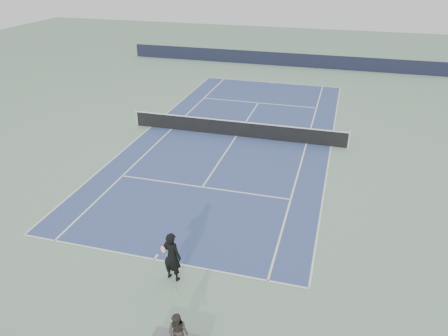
# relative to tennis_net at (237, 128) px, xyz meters

# --- Properties ---
(ground) EXTENTS (80.00, 80.00, 0.00)m
(ground) POSITION_rel_tennis_net_xyz_m (0.00, 0.00, -0.50)
(ground) COLOR gray
(court_surface) EXTENTS (10.97, 23.77, 0.01)m
(court_surface) POSITION_rel_tennis_net_xyz_m (0.00, 0.00, -0.50)
(court_surface) COLOR #35487D
(court_surface) RESTS_ON ground
(tennis_net) EXTENTS (12.90, 0.10, 1.07)m
(tennis_net) POSITION_rel_tennis_net_xyz_m (0.00, 0.00, 0.00)
(tennis_net) COLOR silver
(tennis_net) RESTS_ON ground
(windscreen_far) EXTENTS (30.00, 0.25, 1.20)m
(windscreen_far) POSITION_rel_tennis_net_xyz_m (0.00, 17.88, 0.10)
(windscreen_far) COLOR black
(windscreen_far) RESTS_ON ground
(tennis_player) EXTENTS (0.84, 0.62, 1.83)m
(tennis_player) POSITION_rel_tennis_net_xyz_m (1.01, -12.60, 0.41)
(tennis_player) COLOR black
(tennis_player) RESTS_ON ground
(tennis_ball) EXTENTS (0.06, 0.06, 0.06)m
(tennis_ball) POSITION_rel_tennis_net_xyz_m (1.31, -13.13, -0.47)
(tennis_ball) COLOR #D1E52E
(tennis_ball) RESTS_ON ground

